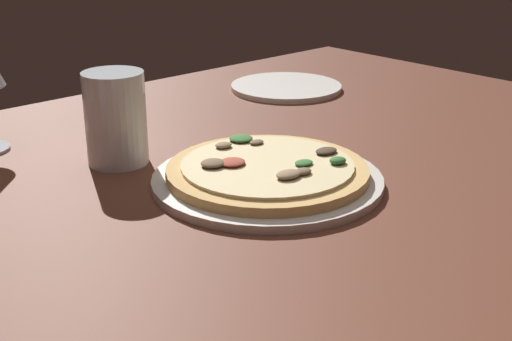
# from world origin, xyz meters

# --- Properties ---
(dining_table) EXTENTS (1.50, 1.10, 0.04)m
(dining_table) POSITION_xyz_m (0.00, 0.00, 0.02)
(dining_table) COLOR brown
(dining_table) RESTS_ON ground
(pizza_main) EXTENTS (0.27, 0.27, 0.03)m
(pizza_main) POSITION_xyz_m (0.07, 0.03, 0.05)
(pizza_main) COLOR silver
(pizza_main) RESTS_ON dining_table
(water_glass) EXTENTS (0.08, 0.08, 0.12)m
(water_glass) POSITION_xyz_m (-0.03, 0.21, 0.09)
(water_glass) COLOR silver
(water_glass) RESTS_ON dining_table
(side_plate) EXTENTS (0.20, 0.20, 0.01)m
(side_plate) POSITION_xyz_m (0.40, 0.33, 0.04)
(side_plate) COLOR silver
(side_plate) RESTS_ON dining_table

